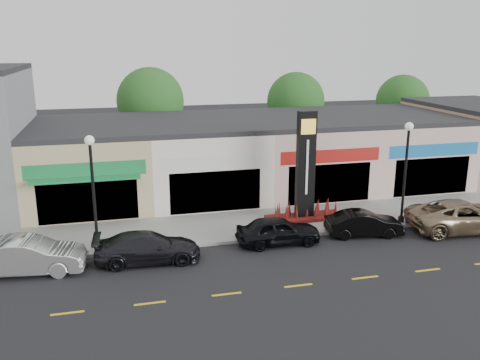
{
  "coord_description": "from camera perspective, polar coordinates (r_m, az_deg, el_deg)",
  "views": [
    {
      "loc": [
        -6.91,
        -20.74,
        9.59
      ],
      "look_at": [
        -0.7,
        4.0,
        2.69
      ],
      "focal_mm": 38.0,
      "sensor_mm": 36.0,
      "label": 1
    }
  ],
  "objects": [
    {
      "name": "ground",
      "position": [
        23.87,
        4.02,
        -8.59
      ],
      "size": [
        120.0,
        120.0,
        0.0
      ],
      "primitive_type": "plane",
      "color": "black",
      "rests_on": "ground"
    },
    {
      "name": "sidewalk",
      "position": [
        27.71,
        1.23,
        -4.95
      ],
      "size": [
        52.0,
        4.3,
        0.15
      ],
      "primitive_type": "cube",
      "color": "gray",
      "rests_on": "ground"
    },
    {
      "name": "curb",
      "position": [
        25.69,
        2.57,
        -6.62
      ],
      "size": [
        52.0,
        0.2,
        0.15
      ],
      "primitive_type": "cube",
      "color": "gray",
      "rests_on": "ground"
    },
    {
      "name": "shop_beige",
      "position": [
        33.03,
        -16.51,
        1.93
      ],
      "size": [
        7.0,
        10.85,
        4.8
      ],
      "color": "tan",
      "rests_on": "ground"
    },
    {
      "name": "shop_cream",
      "position": [
        33.45,
        -4.46,
        2.67
      ],
      "size": [
        7.0,
        10.01,
        4.8
      ],
      "color": "silver",
      "rests_on": "ground"
    },
    {
      "name": "shop_pink_w",
      "position": [
        35.26,
        6.84,
        3.26
      ],
      "size": [
        7.0,
        10.01,
        4.8
      ],
      "color": "#CCAA9B",
      "rests_on": "ground"
    },
    {
      "name": "shop_pink_e",
      "position": [
        38.29,
        16.7,
        3.66
      ],
      "size": [
        7.0,
        10.01,
        4.8
      ],
      "color": "#CCAA9B",
      "rests_on": "ground"
    },
    {
      "name": "shop_tan",
      "position": [
        42.23,
        24.96,
        4.25
      ],
      "size": [
        7.0,
        10.01,
        5.3
      ],
      "color": "#987358",
      "rests_on": "ground"
    },
    {
      "name": "tree_rear_west",
      "position": [
        40.58,
        -10.01,
        8.72
      ],
      "size": [
        5.2,
        5.2,
        7.83
      ],
      "color": "#382619",
      "rests_on": "ground"
    },
    {
      "name": "tree_rear_mid",
      "position": [
        43.17,
        6.27,
        8.78
      ],
      "size": [
        4.8,
        4.8,
        7.29
      ],
      "color": "#382619",
      "rests_on": "ground"
    },
    {
      "name": "tree_rear_east",
      "position": [
        47.59,
        17.76,
        8.44
      ],
      "size": [
        4.6,
        4.6,
        6.94
      ],
      "color": "#382619",
      "rests_on": "ground"
    },
    {
      "name": "lamp_west_near",
      "position": [
        24.05,
        -16.21,
        -0.2
      ],
      "size": [
        0.44,
        0.44,
        5.47
      ],
      "color": "black",
      "rests_on": "sidewalk"
    },
    {
      "name": "lamp_east_near",
      "position": [
        28.28,
        18.15,
        1.89
      ],
      "size": [
        0.44,
        0.44,
        5.47
      ],
      "color": "black",
      "rests_on": "sidewalk"
    },
    {
      "name": "pylon_sign",
      "position": [
        27.81,
        7.31,
        -0.24
      ],
      "size": [
        4.2,
        1.3,
        6.0
      ],
      "color": "#540E11",
      "rests_on": "sidewalk"
    },
    {
      "name": "car_white_van",
      "position": [
        23.76,
        -22.7,
        -7.86
      ],
      "size": [
        2.19,
        4.92,
        1.57
      ],
      "primitive_type": "imported",
      "rotation": [
        0.0,
        0.0,
        1.46
      ],
      "color": "silver",
      "rests_on": "ground"
    },
    {
      "name": "car_dark_sedan",
      "position": [
        23.43,
        -10.34,
        -7.46
      ],
      "size": [
        2.18,
        4.83,
        1.37
      ],
      "primitive_type": "imported",
      "rotation": [
        0.0,
        0.0,
        1.51
      ],
      "color": "black",
      "rests_on": "ground"
    },
    {
      "name": "car_black_sedan",
      "position": [
        25.05,
        4.31,
        -5.69
      ],
      "size": [
        1.71,
        4.14,
        1.4
      ],
      "primitive_type": "imported",
      "rotation": [
        0.0,
        0.0,
        1.56
      ],
      "color": "black",
      "rests_on": "ground"
    },
    {
      "name": "car_black_conv",
      "position": [
        26.85,
        13.76,
        -4.78
      ],
      "size": [
        1.95,
        4.08,
        1.29
      ],
      "primitive_type": "imported",
      "rotation": [
        0.0,
        0.0,
        1.42
      ],
      "color": "black",
      "rests_on": "ground"
    },
    {
      "name": "car_gold_suv",
      "position": [
        29.18,
        23.79,
        -3.72
      ],
      "size": [
        3.27,
        6.05,
        1.61
      ],
      "primitive_type": "imported",
      "rotation": [
        0.0,
        0.0,
        1.47
      ],
      "color": "#8D7759",
      "rests_on": "ground"
    }
  ]
}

